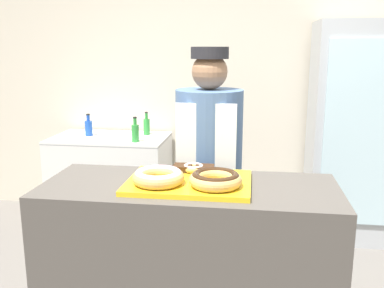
{
  "coord_description": "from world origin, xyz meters",
  "views": [
    {
      "loc": [
        0.29,
        -1.95,
        1.61
      ],
      "look_at": [
        0.0,
        0.1,
        1.14
      ],
      "focal_mm": 40.0,
      "sensor_mm": 36.0,
      "label": 1
    }
  ],
  "objects_px": {
    "donut_mini_center": "(193,168)",
    "brownie_back_right": "(205,169)",
    "bottle_green_b": "(135,132)",
    "baker_person": "(209,175)",
    "beverage_fridge": "(352,133)",
    "bottle_green": "(147,126)",
    "bottle_blue": "(89,127)",
    "donut_chocolate_glaze": "(216,179)",
    "chest_freezer": "(111,179)",
    "brownie_back_left": "(182,168)",
    "serving_tray": "(189,182)",
    "donut_light_glaze": "(158,176)"
  },
  "relations": [
    {
      "from": "donut_chocolate_glaze",
      "to": "bottle_green_b",
      "type": "bearing_deg",
      "value": 116.99
    },
    {
      "from": "donut_chocolate_glaze",
      "to": "brownie_back_left",
      "type": "bearing_deg",
      "value": 130.0
    },
    {
      "from": "serving_tray",
      "to": "brownie_back_right",
      "type": "height_order",
      "value": "brownie_back_right"
    },
    {
      "from": "donut_chocolate_glaze",
      "to": "donut_mini_center",
      "type": "height_order",
      "value": "donut_chocolate_glaze"
    },
    {
      "from": "serving_tray",
      "to": "bottle_blue",
      "type": "xyz_separation_m",
      "value": [
        -1.21,
        1.77,
        -0.08
      ]
    },
    {
      "from": "donut_chocolate_glaze",
      "to": "bottle_green",
      "type": "relative_size",
      "value": 1.13
    },
    {
      "from": "baker_person",
      "to": "chest_freezer",
      "type": "height_order",
      "value": "baker_person"
    },
    {
      "from": "donut_mini_center",
      "to": "bottle_green_b",
      "type": "distance_m",
      "value": 1.59
    },
    {
      "from": "beverage_fridge",
      "to": "chest_freezer",
      "type": "height_order",
      "value": "beverage_fridge"
    },
    {
      "from": "donut_chocolate_glaze",
      "to": "beverage_fridge",
      "type": "bearing_deg",
      "value": 61.33
    },
    {
      "from": "serving_tray",
      "to": "baker_person",
      "type": "distance_m",
      "value": 0.59
    },
    {
      "from": "donut_mini_center",
      "to": "bottle_blue",
      "type": "xyz_separation_m",
      "value": [
        -1.21,
        1.62,
        -0.11
      ]
    },
    {
      "from": "brownie_back_left",
      "to": "baker_person",
      "type": "bearing_deg",
      "value": 77.58
    },
    {
      "from": "bottle_blue",
      "to": "bottle_green_b",
      "type": "distance_m",
      "value": 0.54
    },
    {
      "from": "donut_mini_center",
      "to": "brownie_back_left",
      "type": "bearing_deg",
      "value": 180.0
    },
    {
      "from": "donut_light_glaze",
      "to": "bottle_blue",
      "type": "distance_m",
      "value": 2.14
    },
    {
      "from": "bottle_blue",
      "to": "bottle_green",
      "type": "height_order",
      "value": "bottle_green"
    },
    {
      "from": "donut_chocolate_glaze",
      "to": "baker_person",
      "type": "relative_size",
      "value": 0.15
    },
    {
      "from": "brownie_back_left",
      "to": "brownie_back_right",
      "type": "height_order",
      "value": "same"
    },
    {
      "from": "donut_chocolate_glaze",
      "to": "chest_freezer",
      "type": "height_order",
      "value": "donut_chocolate_glaze"
    },
    {
      "from": "serving_tray",
      "to": "bottle_blue",
      "type": "bearing_deg",
      "value": 124.21
    },
    {
      "from": "bottle_green_b",
      "to": "baker_person",
      "type": "bearing_deg",
      "value": -53.35
    },
    {
      "from": "brownie_back_left",
      "to": "beverage_fridge",
      "type": "xyz_separation_m",
      "value": [
        1.19,
        1.59,
        -0.09
      ]
    },
    {
      "from": "donut_chocolate_glaze",
      "to": "brownie_back_right",
      "type": "bearing_deg",
      "value": 108.5
    },
    {
      "from": "chest_freezer",
      "to": "bottle_blue",
      "type": "relative_size",
      "value": 5.11
    },
    {
      "from": "bottle_blue",
      "to": "brownie_back_left",
      "type": "bearing_deg",
      "value": -54.68
    },
    {
      "from": "donut_mini_center",
      "to": "brownie_back_right",
      "type": "distance_m",
      "value": 0.06
    },
    {
      "from": "bottle_green",
      "to": "donut_mini_center",
      "type": "bearing_deg",
      "value": -68.55
    },
    {
      "from": "bottle_green",
      "to": "serving_tray",
      "type": "bearing_deg",
      "value": -70.13
    },
    {
      "from": "chest_freezer",
      "to": "bottle_green",
      "type": "bearing_deg",
      "value": 25.6
    },
    {
      "from": "donut_light_glaze",
      "to": "brownie_back_right",
      "type": "relative_size",
      "value": 2.61
    },
    {
      "from": "bottle_green_b",
      "to": "donut_chocolate_glaze",
      "type": "bearing_deg",
      "value": -63.01
    },
    {
      "from": "brownie_back_left",
      "to": "bottle_green",
      "type": "height_order",
      "value": "bottle_green"
    },
    {
      "from": "bottle_blue",
      "to": "bottle_green_b",
      "type": "relative_size",
      "value": 0.93
    },
    {
      "from": "baker_person",
      "to": "bottle_blue",
      "type": "bearing_deg",
      "value": 136.04
    },
    {
      "from": "brownie_back_left",
      "to": "baker_person",
      "type": "relative_size",
      "value": 0.06
    },
    {
      "from": "bottle_green_b",
      "to": "donut_mini_center",
      "type": "bearing_deg",
      "value": -63.58
    },
    {
      "from": "donut_light_glaze",
      "to": "bottle_green_b",
      "type": "bearing_deg",
      "value": 109.13
    },
    {
      "from": "brownie_back_right",
      "to": "chest_freezer",
      "type": "distance_m",
      "value": 2.0
    },
    {
      "from": "serving_tray",
      "to": "donut_light_glaze",
      "type": "height_order",
      "value": "donut_light_glaze"
    },
    {
      "from": "serving_tray",
      "to": "brownie_back_right",
      "type": "bearing_deg",
      "value": 69.38
    },
    {
      "from": "donut_light_glaze",
      "to": "donut_chocolate_glaze",
      "type": "xyz_separation_m",
      "value": [
        0.27,
        0.0,
        0.0
      ]
    },
    {
      "from": "donut_mini_center",
      "to": "bottle_blue",
      "type": "distance_m",
      "value": 2.02
    },
    {
      "from": "chest_freezer",
      "to": "bottle_green",
      "type": "xyz_separation_m",
      "value": [
        0.31,
        0.15,
        0.49
      ]
    },
    {
      "from": "baker_person",
      "to": "beverage_fridge",
      "type": "distance_m",
      "value": 1.6
    },
    {
      "from": "chest_freezer",
      "to": "donut_mini_center",
      "type": "bearing_deg",
      "value": -57.97
    },
    {
      "from": "bottle_blue",
      "to": "bottle_green",
      "type": "xyz_separation_m",
      "value": [
        0.52,
        0.13,
        0.0
      ]
    },
    {
      "from": "beverage_fridge",
      "to": "bottle_green",
      "type": "distance_m",
      "value": 1.82
    },
    {
      "from": "brownie_back_right",
      "to": "beverage_fridge",
      "type": "distance_m",
      "value": 1.92
    },
    {
      "from": "donut_mini_center",
      "to": "brownie_back_right",
      "type": "xyz_separation_m",
      "value": [
        0.06,
        0.0,
        -0.0
      ]
    }
  ]
}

